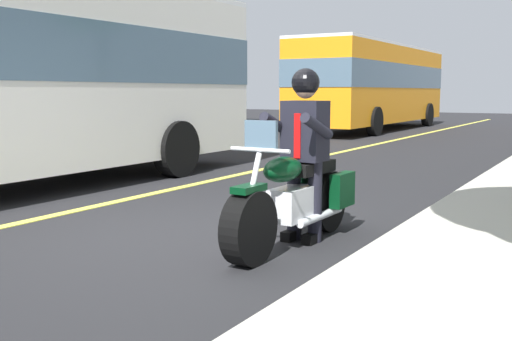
# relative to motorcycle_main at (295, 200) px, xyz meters

# --- Properties ---
(ground_plane) EXTENTS (80.00, 80.00, 0.00)m
(ground_plane) POSITION_rel_motorcycle_main_xyz_m (0.37, -1.17, -0.45)
(ground_plane) COLOR black
(lane_center_stripe) EXTENTS (60.00, 0.16, 0.01)m
(lane_center_stripe) POSITION_rel_motorcycle_main_xyz_m (0.37, -3.17, -0.45)
(lane_center_stripe) COLOR #E5DB4C
(lane_center_stripe) RESTS_ON ground_plane
(motorcycle_main) EXTENTS (2.21, 0.61, 1.26)m
(motorcycle_main) POSITION_rel_motorcycle_main_xyz_m (0.00, 0.00, 0.00)
(motorcycle_main) COLOR black
(motorcycle_main) RESTS_ON ground_plane
(rider_main) EXTENTS (0.62, 0.55, 1.74)m
(rider_main) POSITION_rel_motorcycle_main_xyz_m (-0.19, 0.00, 0.58)
(rider_main) COLOR black
(rider_main) RESTS_ON ground_plane
(bus_far) EXTENTS (11.05, 2.70, 3.30)m
(bus_far) POSITION_rel_motorcycle_main_xyz_m (-17.80, -5.57, 1.42)
(bus_far) COLOR orange
(bus_far) RESTS_ON ground_plane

